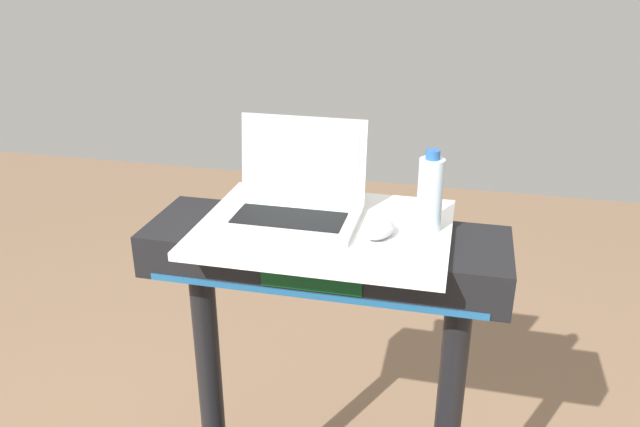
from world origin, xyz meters
TOP-DOWN VIEW (x-y plane):
  - desk_board at (0.00, 0.70)m, footprint 0.61×0.47m
  - laptop at (-0.08, 0.73)m, footprint 0.33×0.25m
  - computer_mouse at (0.14, 0.66)m, footprint 0.09×0.11m
  - water_bottle at (0.25, 0.73)m, footprint 0.06×0.06m

SIDE VIEW (x-z plane):
  - desk_board at x=0.00m, z-range 1.09..1.11m
  - computer_mouse at x=0.14m, z-range 1.11..1.15m
  - laptop at x=-0.08m, z-range 1.04..1.28m
  - water_bottle at x=0.25m, z-range 1.10..1.30m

